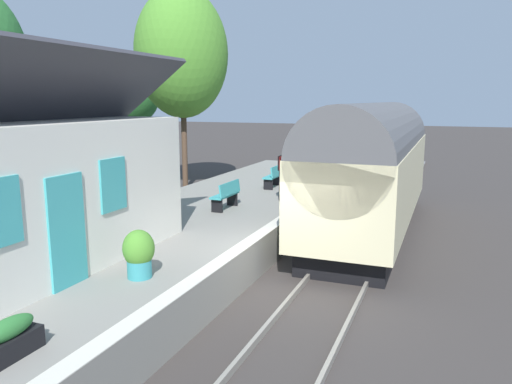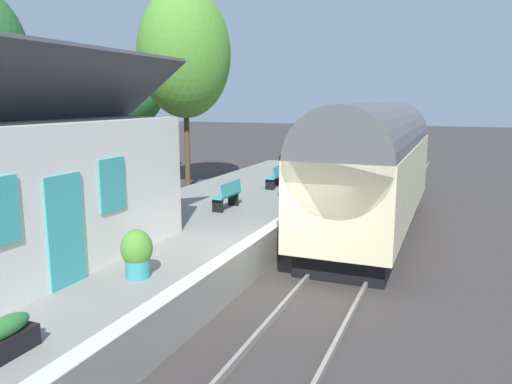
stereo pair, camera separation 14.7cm
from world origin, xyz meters
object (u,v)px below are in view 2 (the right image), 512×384
at_px(train, 373,168).
at_px(bench_mid_platform, 276,176).
at_px(station_building, 26,186).
at_px(station_sign_board, 284,166).
at_px(planter_under_sign, 137,253).
at_px(planter_bench_left, 4,338).
at_px(bench_platform_end, 290,168).
at_px(tree_mid_background, 185,54).
at_px(tree_behind_building, 126,91).
at_px(bench_near_building, 227,194).

distance_m(train, bench_mid_platform, 4.52).
distance_m(station_building, station_sign_board, 8.88).
bearing_deg(planter_under_sign, bench_mid_platform, 5.00).
xyz_separation_m(planter_bench_left, station_sign_board, (11.68, 0.04, 0.92)).
distance_m(bench_platform_end, planter_under_sign, 12.81).
distance_m(bench_platform_end, tree_mid_background, 7.75).
bearing_deg(tree_behind_building, planter_under_sign, -143.30).
relative_size(planter_bench_left, planter_under_sign, 0.99).
distance_m(station_building, planter_bench_left, 4.62).
height_order(bench_near_building, station_sign_board, station_sign_board).
relative_size(planter_bench_left, station_sign_board, 0.61).
height_order(bench_mid_platform, planter_bench_left, bench_mid_platform).
bearing_deg(planter_bench_left, train, -13.86).
height_order(station_building, planter_under_sign, station_building).
bearing_deg(bench_platform_end, train, -134.08).
relative_size(bench_platform_end, planter_under_sign, 1.47).
bearing_deg(train, planter_bench_left, 166.14).
height_order(bench_platform_end, planter_bench_left, bench_platform_end).
relative_size(bench_platform_end, planter_bench_left, 1.47).
relative_size(train, bench_near_building, 7.89).
xyz_separation_m(station_building, bench_near_building, (6.24, -1.75, -1.16)).
height_order(bench_platform_end, tree_mid_background, tree_mid_background).
xyz_separation_m(planter_bench_left, tree_mid_background, (17.06, 6.96, 5.33)).
xyz_separation_m(bench_platform_end, planter_under_sign, (-12.77, -1.07, 0.02)).
bearing_deg(tree_mid_background, tree_behind_building, 63.94).
relative_size(station_building, planter_under_sign, 7.36).
relative_size(bench_mid_platform, tree_behind_building, 0.20).
distance_m(planter_bench_left, planter_under_sign, 3.28).
bearing_deg(bench_mid_platform, tree_mid_background, 61.04).
xyz_separation_m(train, tree_mid_background, (5.09, 9.92, 4.36)).
relative_size(bench_platform_end, tree_behind_building, 0.20).
xyz_separation_m(station_building, tree_behind_building, (16.46, 9.52, 2.27)).
relative_size(train, station_building, 1.57).
distance_m(station_building, bench_near_building, 6.58).
height_order(station_sign_board, tree_mid_background, tree_mid_background).
xyz_separation_m(train, tree_behind_building, (7.78, 15.41, 2.67)).
relative_size(bench_platform_end, bench_near_building, 1.00).
relative_size(station_building, station_sign_board, 4.50).
height_order(bench_mid_platform, station_sign_board, station_sign_board).
bearing_deg(station_sign_board, tree_behind_building, 56.97).
bearing_deg(tree_behind_building, bench_near_building, -132.22).
bearing_deg(planter_under_sign, station_building, 89.57).
xyz_separation_m(station_building, tree_mid_background, (13.77, 4.02, 3.97)).
bearing_deg(planter_bench_left, bench_mid_platform, 4.54).
height_order(station_building, tree_behind_building, tree_behind_building).
bearing_deg(tree_behind_building, bench_platform_end, -108.31).
height_order(train, planter_bench_left, train).
bearing_deg(planter_under_sign, bench_platform_end, 4.78).
relative_size(bench_near_building, tree_behind_building, 0.20).
distance_m(station_building, tree_mid_background, 14.88).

